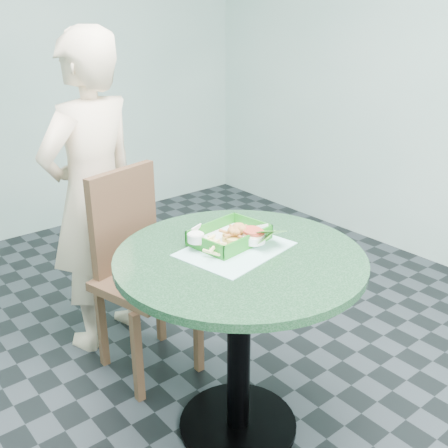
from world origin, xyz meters
TOP-DOWN VIEW (x-y plane):
  - floor at (0.00, 0.00)m, footprint 4.00×5.00m
  - cafe_table at (0.00, 0.00)m, footprint 0.89×0.89m
  - dining_chair at (-0.06, 0.63)m, footprint 0.37×0.38m
  - diner_person at (-0.10, 0.92)m, footprint 0.63×0.50m
  - placemat at (0.01, 0.04)m, footprint 0.42×0.35m
  - food_basket at (0.04, 0.10)m, footprint 0.27×0.19m
  - crab_sandwich at (0.05, 0.07)m, footprint 0.11×0.11m
  - fries_pile at (-0.07, 0.10)m, footprint 0.13×0.14m
  - sauce_ramekin at (-0.09, 0.14)m, footprint 0.06×0.06m
  - garnish_cup at (0.08, 0.01)m, footprint 0.13×0.12m

SIDE VIEW (x-z plane):
  - floor at x=0.00m, z-range -0.01..0.01m
  - dining_chair at x=-0.06m, z-range 0.07..1.00m
  - cafe_table at x=0.00m, z-range 0.21..0.96m
  - placemat at x=0.01m, z-range 0.75..0.75m
  - diner_person at x=-0.10m, z-range 0.00..1.53m
  - food_basket at x=0.04m, z-range 0.74..0.79m
  - fries_pile at x=-0.07m, z-range 0.77..0.81m
  - garnish_cup at x=0.08m, z-range 0.77..0.82m
  - crab_sandwich at x=0.05m, z-range 0.76..0.83m
  - sauce_ramekin at x=-0.09m, z-range 0.78..0.82m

